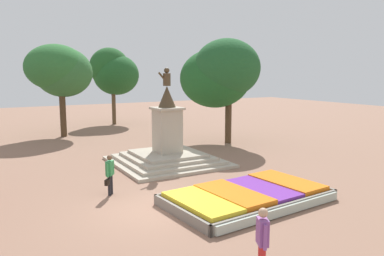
{
  "coord_description": "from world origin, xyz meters",
  "views": [
    {
      "loc": [
        -5.05,
        -11.6,
        4.74
      ],
      "look_at": [
        3.62,
        3.64,
        2.16
      ],
      "focal_mm": 35.0,
      "sensor_mm": 36.0,
      "label": 1
    }
  ],
  "objects": [
    {
      "name": "pedestrian_with_handbag",
      "position": [
        -0.84,
        2.29,
        0.89
      ],
      "size": [
        0.53,
        0.61,
        1.6
      ],
      "color": "black",
      "rests_on": "ground_plane"
    },
    {
      "name": "flower_planter",
      "position": [
        3.35,
        -1.05,
        0.23
      ],
      "size": [
        6.28,
        3.97,
        0.51
      ],
      "color": "#38281C",
      "rests_on": "ground_plane"
    },
    {
      "name": "park_tree_far_right",
      "position": [
        0.3,
        17.72,
        4.96
      ],
      "size": [
        4.9,
        4.7,
        6.86
      ],
      "color": "#4C3823",
      "rests_on": "ground_plane"
    },
    {
      "name": "park_tree_far_left",
      "position": [
        5.97,
        22.49,
        4.84
      ],
      "size": [
        4.51,
        4.48,
        7.07
      ],
      "color": "brown",
      "rests_on": "ground_plane"
    },
    {
      "name": "statue_monument",
      "position": [
        3.4,
        5.88,
        0.81
      ],
      "size": [
        5.42,
        5.42,
        5.02
      ],
      "color": "#B0A691",
      "rests_on": "ground_plane"
    },
    {
      "name": "ground_plane",
      "position": [
        0.0,
        0.0,
        0.0
      ],
      "size": [
        91.51,
        91.51,
        0.0
      ],
      "primitive_type": "plane",
      "color": "#8C6651"
    },
    {
      "name": "pedestrian_near_planter",
      "position": [
        0.33,
        -5.39,
        1.01
      ],
      "size": [
        0.36,
        0.52,
        1.73
      ],
      "color": "red",
      "rests_on": "ground_plane"
    },
    {
      "name": "park_tree_behind_statue",
      "position": [
        9.15,
        9.42,
        4.78
      ],
      "size": [
        4.87,
        5.62,
        7.0
      ],
      "color": "#4C3823",
      "rests_on": "ground_plane"
    }
  ]
}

